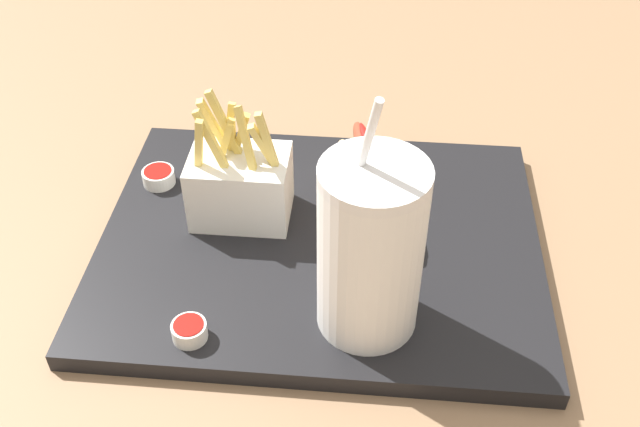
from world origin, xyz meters
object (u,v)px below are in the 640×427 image
at_px(soda_cup, 370,250).
at_px(hot_dog_1, 372,183).
at_px(ketchup_cup_2, 189,330).
at_px(fries_basket, 240,184).
at_px(ketchup_cup_1, 159,176).

distance_m(soda_cup, hot_dog_1, 0.18).
bearing_deg(ketchup_cup_2, fries_basket, -96.02).
height_order(hot_dog_1, ketchup_cup_1, hot_dog_1).
bearing_deg(soda_cup, ketchup_cup_1, -36.41).
distance_m(fries_basket, ketchup_cup_1, 0.11).
bearing_deg(hot_dog_1, ketchup_cup_2, 53.21).
bearing_deg(soda_cup, ketchup_cup_2, 13.58).
xyz_separation_m(ketchup_cup_1, ketchup_cup_2, (-0.08, 0.21, -0.00)).
xyz_separation_m(soda_cup, ketchup_cup_2, (0.15, 0.04, -0.08)).
xyz_separation_m(soda_cup, fries_basket, (0.14, -0.13, -0.04)).
distance_m(fries_basket, ketchup_cup_2, 0.17).
relative_size(hot_dog_1, ketchup_cup_2, 5.99).
relative_size(fries_basket, ketchup_cup_2, 4.50).
xyz_separation_m(fries_basket, ketchup_cup_2, (0.02, 0.17, -0.03)).
relative_size(soda_cup, ketchup_cup_2, 7.51).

